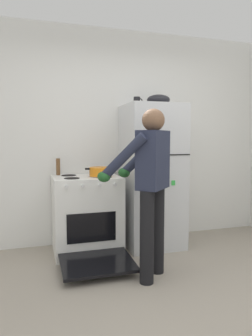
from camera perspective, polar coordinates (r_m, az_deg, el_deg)
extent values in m
plane|color=#9E9384|center=(2.56, 9.51, -25.78)|extent=(8.00, 8.00, 0.00)
cube|color=white|center=(4.03, -2.67, 5.76)|extent=(6.00, 0.10, 2.70)
cube|color=silver|center=(3.82, 4.77, -1.49)|extent=(0.68, 0.68, 1.73)
cube|color=black|center=(3.48, 6.90, 2.41)|extent=(0.67, 0.01, 0.01)
cylinder|color=#B7B7BC|center=(3.50, 5.65, -7.00)|extent=(0.02, 0.02, 0.63)
cylinder|color=#B7B7BC|center=(3.43, 5.79, 7.31)|extent=(0.02, 0.02, 0.32)
cube|color=red|center=(3.52, 4.96, -8.01)|extent=(0.04, 0.01, 0.06)
cube|color=purple|center=(3.50, 5.10, -5.86)|extent=(0.04, 0.01, 0.06)
cube|color=green|center=(3.56, 8.74, -2.74)|extent=(0.04, 0.01, 0.06)
cube|color=white|center=(3.68, -7.31, -8.46)|extent=(0.76, 0.64, 0.89)
cube|color=black|center=(3.39, -6.37, -10.90)|extent=(0.53, 0.01, 0.32)
cylinder|color=black|center=(3.43, -10.00, -1.88)|extent=(0.17, 0.17, 0.01)
cylinder|color=black|center=(3.49, -4.05, -1.69)|extent=(0.17, 0.17, 0.01)
cylinder|color=black|center=(3.72, -10.54, -1.34)|extent=(0.17, 0.17, 0.01)
cylinder|color=black|center=(3.77, -5.03, -1.17)|extent=(0.17, 0.17, 0.01)
cylinder|color=silver|center=(3.24, -10.94, -3.43)|extent=(0.04, 0.03, 0.04)
cylinder|color=silver|center=(3.27, -7.97, -3.33)|extent=(0.04, 0.03, 0.04)
cylinder|color=silver|center=(3.30, -4.87, -3.21)|extent=(0.04, 0.03, 0.04)
cylinder|color=silver|center=(3.34, -2.01, -3.10)|extent=(0.04, 0.03, 0.04)
cube|color=black|center=(3.22, -5.35, -17.06)|extent=(0.72, 0.57, 0.06)
cylinder|color=black|center=(2.88, 3.87, -12.68)|extent=(0.13, 0.13, 0.86)
cylinder|color=black|center=(3.11, 5.86, -11.33)|extent=(0.13, 0.13, 0.86)
cube|color=#23283D|center=(2.86, 5.02, 1.52)|extent=(0.40, 0.40, 0.54)
sphere|color=brown|center=(2.86, 5.08, 8.82)|extent=(0.21, 0.21, 0.21)
sphere|color=#313131|center=(2.86, 5.07, 8.09)|extent=(0.15, 0.15, 0.15)
cylinder|color=#23283D|center=(2.77, -0.52, 2.04)|extent=(0.40, 0.40, 0.45)
cylinder|color=#23283D|center=(3.13, 2.96, 2.41)|extent=(0.40, 0.40, 0.45)
ellipsoid|color=#1E5123|center=(2.89, -4.11, -1.61)|extent=(0.12, 0.18, 0.10)
ellipsoid|color=#1E5123|center=(3.23, -0.36, -0.86)|extent=(0.12, 0.18, 0.10)
cylinder|color=orange|center=(3.57, -4.74, -0.67)|extent=(0.26, 0.26, 0.10)
cube|color=black|center=(3.54, -7.17, -0.17)|extent=(0.05, 0.03, 0.02)
cube|color=black|center=(3.61, -2.37, -0.03)|extent=(0.05, 0.03, 0.02)
cylinder|color=black|center=(3.81, 2.02, 12.30)|extent=(0.08, 0.08, 0.10)
torus|color=black|center=(3.82, 2.66, 12.34)|extent=(0.06, 0.01, 0.06)
cylinder|color=brown|center=(3.75, -12.45, 0.24)|extent=(0.05, 0.05, 0.20)
ellipsoid|color=black|center=(3.85, 6.01, 12.42)|extent=(0.28, 0.28, 0.13)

